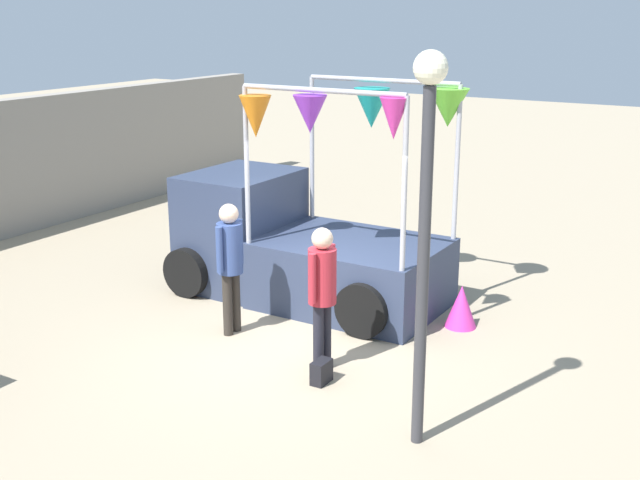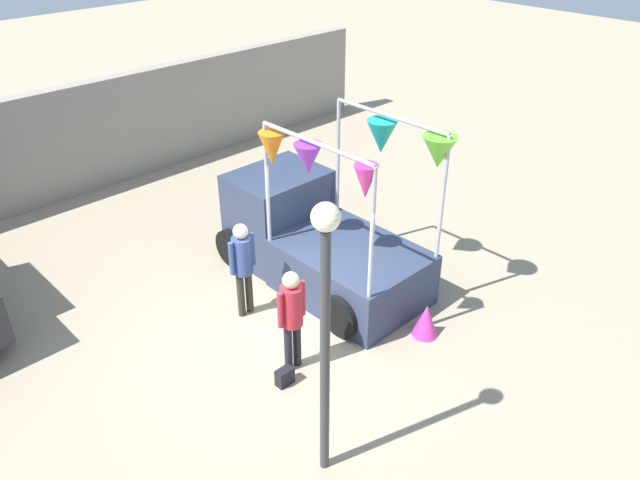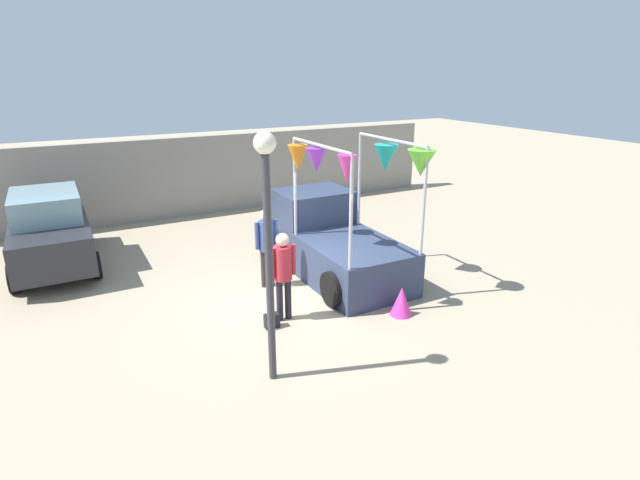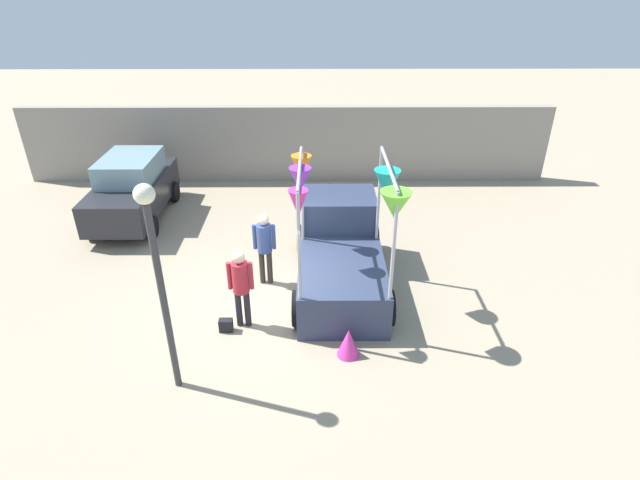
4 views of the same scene
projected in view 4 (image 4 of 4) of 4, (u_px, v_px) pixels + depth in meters
ground_plane at (271, 306)px, 11.15m from camera, size 60.00×60.00×0.00m
vendor_truck at (340, 247)px, 11.70m from camera, size 2.36×4.16×3.27m
parked_car at (132, 188)px, 14.68m from camera, size 1.88×4.00×1.88m
person_customer at (241, 282)px, 10.05m from camera, size 0.53×0.34×1.79m
person_vendor at (264, 242)px, 11.47m from camera, size 0.53×0.34×1.80m
handbag at (226, 325)px, 10.32m from camera, size 0.28×0.16×0.28m
street_lamp at (157, 264)px, 7.83m from camera, size 0.32×0.32×3.90m
brick_boundary_wall at (287, 144)px, 17.24m from camera, size 18.00×0.36×2.60m
folded_kite_bundle_magenta at (348, 343)px, 9.60m from camera, size 0.61×0.61×0.60m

